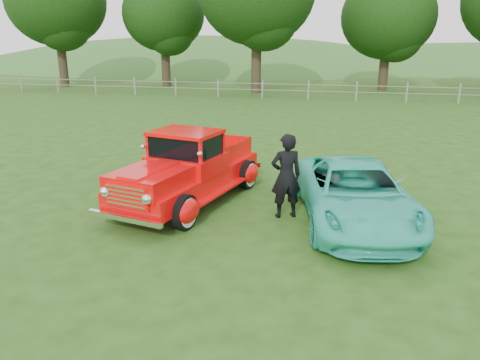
% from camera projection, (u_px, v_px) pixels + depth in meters
% --- Properties ---
extents(ground, '(140.00, 140.00, 0.00)m').
position_uv_depth(ground, '(218.00, 235.00, 9.58)').
color(ground, '#234512').
rests_on(ground, ground).
extents(distant_hills, '(116.00, 60.00, 18.00)m').
position_uv_depth(distant_hills, '(300.00, 98.00, 67.22)').
color(distant_hills, '#336525').
rests_on(distant_hills, ground).
extents(fence_line, '(48.00, 0.12, 1.20)m').
position_uv_depth(fence_line, '(309.00, 90.00, 29.91)').
color(fence_line, gray).
rests_on(fence_line, ground).
extents(tree_far_west, '(7.60, 7.60, 9.93)m').
position_uv_depth(tree_far_west, '(56.00, 1.00, 36.12)').
color(tree_far_west, '#312318').
rests_on(tree_far_west, ground).
extents(tree_mid_west, '(6.40, 6.40, 8.46)m').
position_uv_depth(tree_mid_west, '(164.00, 14.00, 36.57)').
color(tree_mid_west, '#312318').
rests_on(tree_mid_west, ground).
extents(tree_near_east, '(6.80, 6.80, 8.33)m').
position_uv_depth(tree_near_east, '(388.00, 17.00, 34.02)').
color(tree_near_east, '#312318').
rests_on(tree_near_east, ground).
extents(red_pickup, '(3.04, 5.25, 1.78)m').
position_uv_depth(red_pickup, '(188.00, 170.00, 11.29)').
color(red_pickup, black).
rests_on(red_pickup, ground).
extents(teal_sedan, '(3.06, 5.04, 1.31)m').
position_uv_depth(teal_sedan, '(355.00, 194.00, 10.06)').
color(teal_sedan, '#33CCB0').
rests_on(teal_sedan, ground).
extents(man, '(0.82, 0.70, 1.90)m').
position_uv_depth(man, '(286.00, 176.00, 10.28)').
color(man, black).
rests_on(man, ground).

